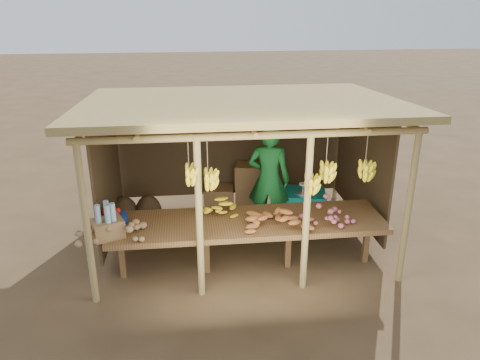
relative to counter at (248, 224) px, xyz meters
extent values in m
plane|color=brown|center=(0.00, 0.95, -0.74)|extent=(60.00, 60.00, 0.00)
cylinder|color=tan|center=(-2.10, -0.55, 0.36)|extent=(0.09, 0.09, 2.20)
cylinder|color=tan|center=(2.10, -0.55, 0.36)|extent=(0.09, 0.09, 2.20)
cylinder|color=tan|center=(-2.10, 2.45, 0.36)|extent=(0.09, 0.09, 2.20)
cylinder|color=tan|center=(2.10, 2.45, 0.36)|extent=(0.09, 0.09, 2.20)
cylinder|color=tan|center=(-0.70, -0.55, 0.36)|extent=(0.09, 0.09, 2.20)
cylinder|color=tan|center=(0.70, -0.55, 0.36)|extent=(0.09, 0.09, 2.20)
cylinder|color=tan|center=(0.00, -0.55, 1.46)|extent=(4.40, 0.09, 0.09)
cylinder|color=tan|center=(0.00, 2.45, 1.46)|extent=(4.40, 0.09, 0.09)
cube|color=#A38A4C|center=(0.00, 0.95, 1.55)|extent=(4.70, 3.50, 0.28)
cube|color=#493722|center=(0.00, 2.43, 0.47)|extent=(4.20, 0.04, 1.98)
cube|color=#493722|center=(-2.08, 1.15, 0.47)|extent=(0.04, 2.40, 1.98)
cube|color=#493722|center=(2.08, 1.15, 0.47)|extent=(0.04, 2.40, 1.98)
cube|color=brown|center=(0.00, 0.00, 0.02)|extent=(3.90, 1.05, 0.08)
cube|color=brown|center=(-1.80, 0.00, -0.38)|extent=(0.08, 0.08, 0.72)
cube|color=brown|center=(-0.60, 0.00, -0.38)|extent=(0.08, 0.08, 0.72)
cube|color=brown|center=(0.60, 0.00, -0.38)|extent=(0.08, 0.08, 0.72)
cube|color=brown|center=(1.80, 0.00, -0.38)|extent=(0.08, 0.08, 0.72)
cylinder|color=navy|center=(-1.90, 0.05, 0.14)|extent=(0.44, 0.44, 0.16)
cube|color=olive|center=(-1.90, -0.27, 0.18)|extent=(0.48, 0.43, 0.25)
imported|color=#17692B|center=(0.50, 1.14, 0.22)|extent=(0.81, 0.66, 1.92)
cube|color=brown|center=(1.15, 1.27, -0.44)|extent=(0.75, 0.68, 0.60)
cube|color=#0B7D81|center=(1.15, 1.27, -0.11)|extent=(0.84, 0.76, 0.06)
cube|color=olive|center=(0.33, 2.15, -0.50)|extent=(0.62, 0.53, 0.43)
cube|color=olive|center=(0.33, 2.15, -0.07)|extent=(0.62, 0.53, 0.43)
cube|color=olive|center=(-0.26, 2.15, -0.50)|extent=(0.62, 0.53, 0.43)
ellipsoid|color=#493722|center=(-1.96, 1.71, -0.47)|extent=(0.46, 0.46, 0.62)
ellipsoid|color=#493722|center=(-1.54, 1.71, -0.47)|extent=(0.46, 0.46, 0.62)
camera|label=1|loc=(-0.82, -5.95, 3.00)|focal=35.00mm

